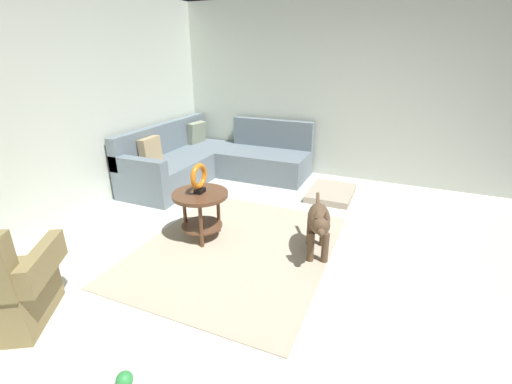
# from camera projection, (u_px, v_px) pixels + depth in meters

# --- Properties ---
(ground_plane) EXTENTS (6.00, 6.00, 0.10)m
(ground_plane) POSITION_uv_depth(u_px,v_px,m) (295.00, 276.00, 3.32)
(ground_plane) COLOR silver
(wall_back) EXTENTS (6.00, 0.12, 2.70)m
(wall_back) POSITION_uv_depth(u_px,v_px,m) (47.00, 108.00, 3.86)
(wall_back) COLOR silver
(wall_back) RESTS_ON ground_plane
(wall_right) EXTENTS (0.12, 6.00, 2.70)m
(wall_right) POSITION_uv_depth(u_px,v_px,m) (356.00, 93.00, 5.30)
(wall_right) COLOR silver
(wall_right) RESTS_ON ground_plane
(area_rug) EXTENTS (2.30, 1.90, 0.01)m
(area_rug) POSITION_uv_depth(u_px,v_px,m) (236.00, 248.00, 3.68)
(area_rug) COLOR #BCAD93
(area_rug) RESTS_ON ground_plane
(sectional_couch) EXTENTS (2.20, 2.25, 0.88)m
(sectional_couch) POSITION_uv_depth(u_px,v_px,m) (212.00, 161.00, 5.62)
(sectional_couch) COLOR slate
(sectional_couch) RESTS_ON ground_plane
(side_table) EXTENTS (0.60, 0.60, 0.54)m
(side_table) POSITION_uv_depth(u_px,v_px,m) (201.00, 203.00, 3.75)
(side_table) COLOR brown
(side_table) RESTS_ON ground_plane
(torus_sculpture) EXTENTS (0.28, 0.08, 0.33)m
(torus_sculpture) POSITION_uv_depth(u_px,v_px,m) (199.00, 178.00, 3.64)
(torus_sculpture) COLOR black
(torus_sculpture) RESTS_ON side_table
(dog_bed_mat) EXTENTS (0.80, 0.60, 0.09)m
(dog_bed_mat) POSITION_uv_depth(u_px,v_px,m) (331.00, 193.00, 5.00)
(dog_bed_mat) COLOR #B2A38E
(dog_bed_mat) RESTS_ON ground_plane
(dog) EXTENTS (0.83, 0.36, 0.63)m
(dog) POSITION_uv_depth(u_px,v_px,m) (319.00, 222.00, 3.42)
(dog) COLOR brown
(dog) RESTS_ON ground_plane
(dog_toy_ball) EXTENTS (0.11, 0.11, 0.11)m
(dog_toy_ball) POSITION_uv_depth(u_px,v_px,m) (124.00, 380.00, 2.16)
(dog_toy_ball) COLOR green
(dog_toy_ball) RESTS_ON ground_plane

